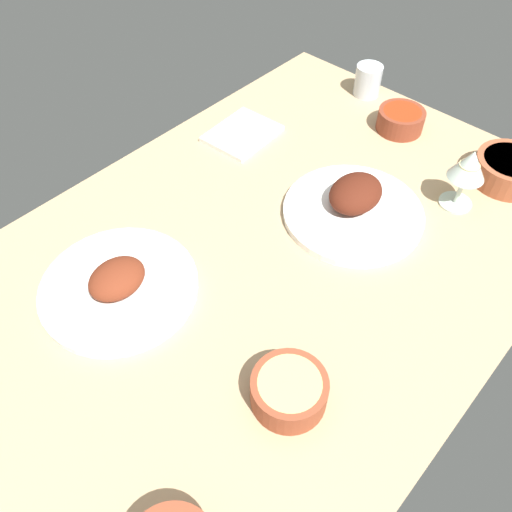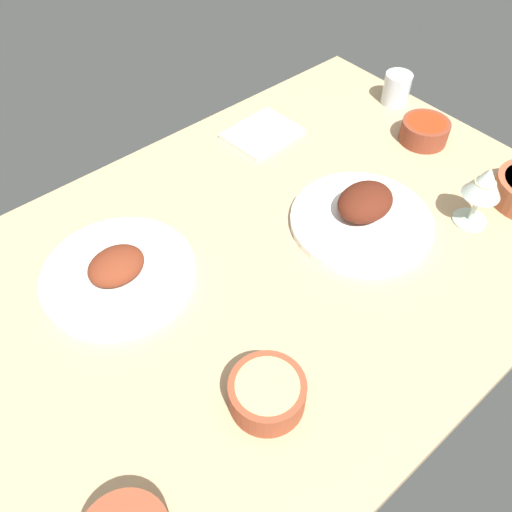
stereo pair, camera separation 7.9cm
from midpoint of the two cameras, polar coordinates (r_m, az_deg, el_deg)
The scene contains 9 objects.
dining_table at distance 103.84cm, azimuth -2.16°, elevation -1.54°, with size 140.00×90.00×4.00cm, color tan.
plate_far_side at distance 101.02cm, azimuth -16.87°, elevation -3.16°, with size 29.32×29.32×6.56cm.
plate_near_viewer at distance 111.34cm, azimuth 8.61°, elevation 5.34°, with size 29.47×29.47×7.62cm.
bowl_pasta at distance 84.02cm, azimuth 0.87°, elevation -14.51°, with size 12.17×12.17×5.53cm.
bowl_sauce at distance 136.60cm, azimuth 13.83°, elevation 14.16°, with size 11.39×11.39×5.19cm.
bowl_cream at distance 128.41cm, azimuth 24.23°, elevation 8.53°, with size 15.21×15.21×5.76cm.
wine_glass at distance 114.00cm, azimuth 20.30°, elevation 8.91°, with size 7.60×7.60×14.00cm.
water_tumbler at distance 147.77cm, azimuth 10.51°, elevation 18.20°, with size 6.92×6.92×8.04cm, color silver.
folded_napkin at distance 132.07cm, azimuth -3.24°, elevation 13.05°, with size 16.72×13.39×1.20cm, color white.
Camera 1 is at (-48.48, -44.65, 82.34)cm, focal length 36.83 mm.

